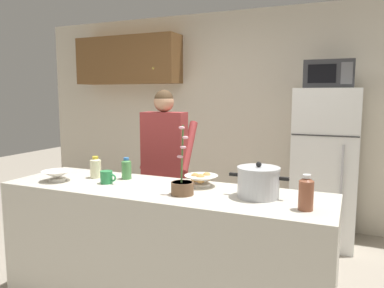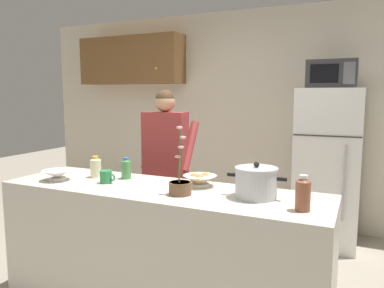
{
  "view_description": "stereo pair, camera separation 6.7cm",
  "coord_description": "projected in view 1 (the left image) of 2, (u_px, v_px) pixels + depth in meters",
  "views": [
    {
      "loc": [
        1.23,
        -2.28,
        1.58
      ],
      "look_at": [
        0.0,
        0.55,
        1.17
      ],
      "focal_mm": 34.89,
      "sensor_mm": 36.0,
      "label": 1
    },
    {
      "loc": [
        1.29,
        -2.25,
        1.58
      ],
      "look_at": [
        0.0,
        0.55,
        1.17
      ],
      "focal_mm": 34.89,
      "sensor_mm": 36.0,
      "label": 2
    }
  ],
  "objects": [
    {
      "name": "refrigerator",
      "position": [
        325.0,
        167.0,
        3.95
      ],
      "size": [
        0.64,
        0.68,
        1.64
      ],
      "color": "white",
      "rests_on": "ground"
    },
    {
      "name": "potted_orchid",
      "position": [
        182.0,
        185.0,
        2.47
      ],
      "size": [
        0.15,
        0.15,
        0.46
      ],
      "color": "brown",
      "rests_on": "kitchen_island"
    },
    {
      "name": "bottle_mid_counter",
      "position": [
        126.0,
        168.0,
        2.93
      ],
      "size": [
        0.08,
        0.08,
        0.17
      ],
      "color": "#4C8C4C",
      "rests_on": "kitchen_island"
    },
    {
      "name": "empty_bowl",
      "position": [
        57.0,
        175.0,
        2.86
      ],
      "size": [
        0.23,
        0.23,
        0.08
      ],
      "color": "white",
      "rests_on": "kitchen_island"
    },
    {
      "name": "bottle_far_corner",
      "position": [
        306.0,
        193.0,
        2.13
      ],
      "size": [
        0.09,
        0.09,
        0.21
      ],
      "color": "brown",
      "rests_on": "kitchen_island"
    },
    {
      "name": "back_wall_unit",
      "position": [
        229.0,
        109.0,
        4.73
      ],
      "size": [
        6.0,
        0.48,
        2.6
      ],
      "color": "beige",
      "rests_on": "ground"
    },
    {
      "name": "microwave",
      "position": [
        329.0,
        74.0,
        3.81
      ],
      "size": [
        0.48,
        0.37,
        0.28
      ],
      "color": "#2D2D30",
      "rests_on": "refrigerator"
    },
    {
      "name": "cooking_pot",
      "position": [
        258.0,
        182.0,
        2.4
      ],
      "size": [
        0.39,
        0.28,
        0.23
      ],
      "color": "silver",
      "rests_on": "kitchen_island"
    },
    {
      "name": "coffee_mug",
      "position": [
        107.0,
        177.0,
        2.78
      ],
      "size": [
        0.13,
        0.09,
        0.1
      ],
      "color": "#2D8C4C",
      "rests_on": "kitchen_island"
    },
    {
      "name": "person_near_pot",
      "position": [
        165.0,
        154.0,
        3.58
      ],
      "size": [
        0.52,
        0.44,
        1.63
      ],
      "color": "black",
      "rests_on": "ground"
    },
    {
      "name": "bread_bowl",
      "position": [
        201.0,
        179.0,
        2.69
      ],
      "size": [
        0.25,
        0.25,
        0.1
      ],
      "color": "white",
      "rests_on": "kitchen_island"
    },
    {
      "name": "kitchen_island",
      "position": [
        162.0,
        250.0,
        2.7
      ],
      "size": [
        2.38,
        0.68,
        0.92
      ],
      "primitive_type": "cube",
      "color": "beige",
      "rests_on": "ground"
    },
    {
      "name": "bottle_near_edge",
      "position": [
        96.0,
        167.0,
        2.97
      ],
      "size": [
        0.09,
        0.09,
        0.17
      ],
      "color": "beige",
      "rests_on": "kitchen_island"
    }
  ]
}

